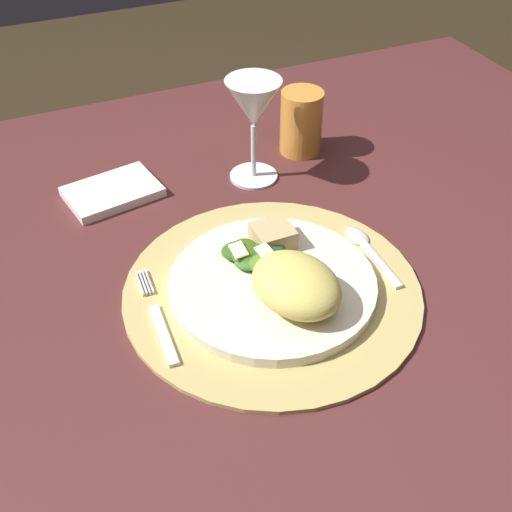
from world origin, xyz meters
name	(u,v)px	position (x,y,z in m)	size (l,w,h in m)	color
dining_table	(250,311)	(0.00, 0.00, 0.61)	(1.37, 0.98, 0.73)	#4F2523
placemat	(272,290)	(-0.01, -0.09, 0.74)	(0.37, 0.37, 0.01)	tan
dinner_plate	(272,284)	(-0.01, -0.09, 0.75)	(0.25, 0.25, 0.01)	silver
pasta_serving	(295,285)	(0.00, -0.14, 0.78)	(0.12, 0.09, 0.05)	#D8C55F
salad_greens	(253,255)	(-0.02, -0.05, 0.76)	(0.09, 0.09, 0.03)	#2F5B18
bread_piece	(273,236)	(0.02, -0.03, 0.77)	(0.05, 0.05, 0.03)	tan
fork	(158,320)	(-0.15, -0.09, 0.74)	(0.02, 0.16, 0.00)	silver
spoon	(365,245)	(0.14, -0.07, 0.74)	(0.03, 0.13, 0.01)	silver
napkin	(113,192)	(-0.14, 0.19, 0.74)	(0.13, 0.09, 0.01)	white
wine_glass	(253,108)	(0.07, 0.15, 0.85)	(0.08, 0.08, 0.16)	silver
amber_tumbler	(301,122)	(0.17, 0.20, 0.79)	(0.07, 0.07, 0.10)	orange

